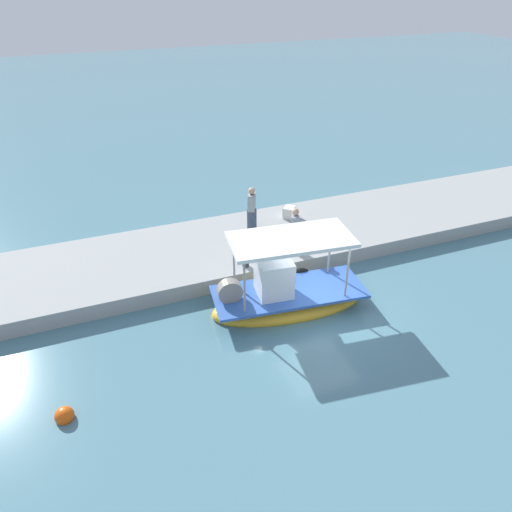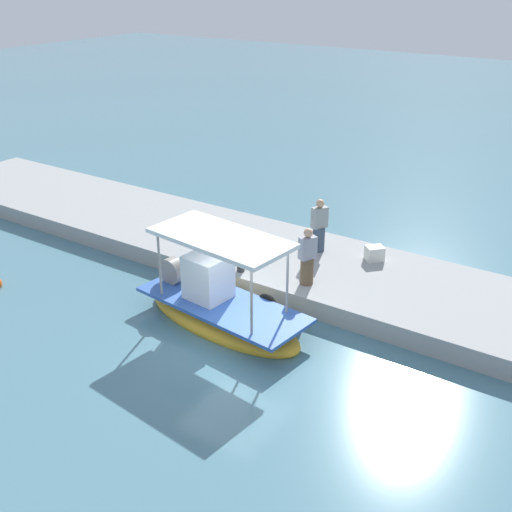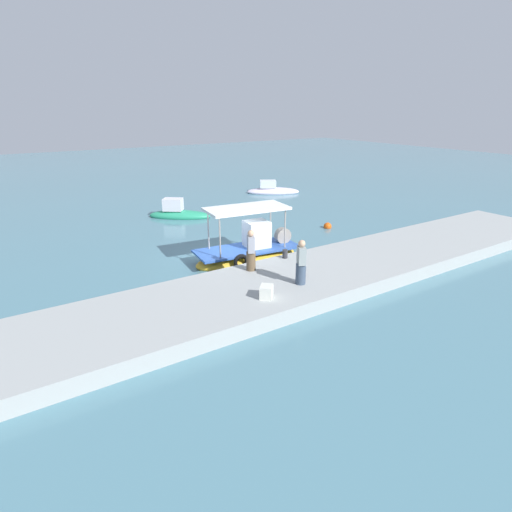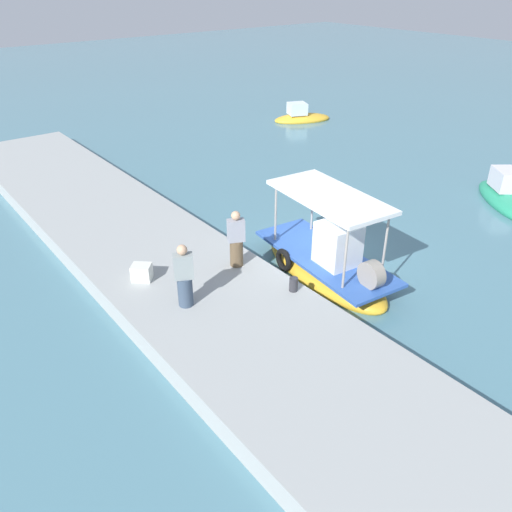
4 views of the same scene
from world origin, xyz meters
name	(u,v)px [view 4 (image 4 of 4)]	position (x,y,z in m)	size (l,w,h in m)	color
ground_plane	(319,257)	(0.00, 0.00, 0.00)	(120.00, 120.00, 0.00)	slate
dock_quay	(204,297)	(0.00, -4.55, 0.30)	(36.00, 4.64, 0.60)	#9A9E9D
main_fishing_boat	(326,262)	(0.94, -0.65, 0.47)	(5.45, 2.49, 3.03)	gold
fisherman_near_bollard	(184,278)	(0.39, -5.33, 1.41)	(0.53, 0.58, 1.79)	#37475B
fisherman_by_crate	(236,241)	(-0.46, -3.05, 1.39)	(0.52, 0.57, 1.76)	brown
mooring_bollard	(293,284)	(1.64, -2.65, 0.80)	(0.24, 0.24, 0.40)	#2D2D33
cargo_crate	(142,272)	(-1.46, -5.66, 0.83)	(0.54, 0.44, 0.47)	silver
moored_boat_near	(301,118)	(-13.22, 11.29, 0.19)	(2.90, 3.95, 1.35)	gold
moored_boat_mid	(505,197)	(1.42, 9.10, 0.24)	(4.19, 3.70, 1.54)	#27946B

